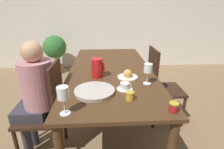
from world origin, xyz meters
name	(u,v)px	position (x,y,z in m)	size (l,w,h in m)	color
ground_plane	(111,124)	(0.00, 0.00, 0.00)	(20.00, 20.00, 0.00)	#7F6647
wall_back	(106,13)	(0.00, 2.42, 1.30)	(10.00, 0.06, 2.60)	silver
dining_table	(111,77)	(0.00, 0.00, 0.68)	(0.93, 1.99, 0.78)	#472D19
chair_person_side	(47,109)	(-0.65, -0.40, 0.51)	(0.42, 0.42, 0.99)	#331E14
chair_opposite	(160,85)	(0.65, 0.09, 0.51)	(0.42, 0.42, 0.99)	#331E14
person_seated	(35,91)	(-0.74, -0.38, 0.70)	(0.39, 0.41, 1.18)	#33333D
red_pitcher	(97,68)	(-0.15, -0.23, 0.88)	(0.14, 0.12, 0.20)	red
wine_glass_water	(148,69)	(0.32, -0.43, 0.92)	(0.08, 0.08, 0.20)	white
wine_glass_juice	(63,94)	(-0.35, -0.88, 0.92)	(0.08, 0.08, 0.20)	white
teacup_near_person	(125,87)	(0.10, -0.53, 0.80)	(0.14, 0.14, 0.06)	silver
serving_tray	(94,91)	(-0.16, -0.58, 0.79)	(0.34, 0.34, 0.03)	#B7B2A8
bread_plate	(128,75)	(0.16, -0.27, 0.80)	(0.21, 0.21, 0.09)	silver
jam_jar_amber	(130,95)	(0.12, -0.72, 0.81)	(0.07, 0.07, 0.07)	gold
jam_jar_red	(174,107)	(0.39, -0.90, 0.81)	(0.07, 0.07, 0.07)	#A81E1E
potted_plant	(55,49)	(-1.15, 1.98, 0.56)	(0.51, 0.51, 0.86)	#A8603D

